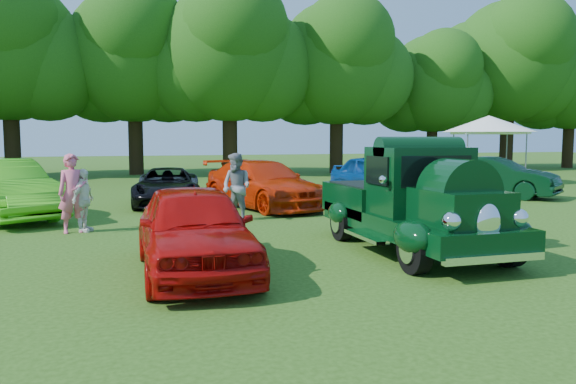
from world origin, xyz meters
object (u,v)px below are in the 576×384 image
object	(u,v)px
spectator_white	(83,200)
back_car_blue	(378,177)
back_car_green	(495,177)
canopy_tent	(489,124)
red_convertible	(194,229)
spectator_grey	(237,187)
back_car_lime	(2,190)
back_car_black	(167,187)
hero_pickup	(412,206)
spectator_pink	(73,193)
back_car_orange	(263,184)

from	to	relation	value
spectator_white	back_car_blue	bearing A→B (deg)	-40.99
spectator_white	back_car_green	bearing A→B (deg)	-50.15
spectator_white	canopy_tent	xyz separation A→B (m)	(17.99, 9.38, 2.09)
red_convertible	spectator_grey	size ratio (longest dim) A/B	2.38
back_car_lime	back_car_black	distance (m)	4.95
hero_pickup	back_car_green	distance (m)	11.32
back_car_green	spectator_pink	distance (m)	15.04
spectator_pink	canopy_tent	bearing A→B (deg)	13.71
back_car_green	canopy_tent	xyz separation A→B (m)	(3.69, 5.48, 2.10)
back_car_black	spectator_grey	size ratio (longest dim) A/B	2.45
back_car_lime	back_car_black	world-z (taller)	back_car_lime
red_convertible	back_car_blue	size ratio (longest dim) A/B	0.92
spectator_pink	red_convertible	bearing A→B (deg)	-78.78
spectator_pink	canopy_tent	size ratio (longest dim) A/B	0.33
back_car_orange	canopy_tent	size ratio (longest dim) A/B	0.92
red_convertible	spectator_grey	bearing A→B (deg)	71.97
spectator_white	canopy_tent	size ratio (longest dim) A/B	0.27
spectator_pink	back_car_blue	bearing A→B (deg)	10.54
back_car_orange	spectator_white	world-z (taller)	spectator_white
back_car_orange	spectator_grey	world-z (taller)	spectator_grey
hero_pickup	back_car_orange	distance (m)	7.49
back_car_black	back_car_blue	xyz separation A→B (m)	(7.44, -0.25, 0.18)
spectator_white	back_car_orange	bearing A→B (deg)	-33.41
back_car_orange	back_car_black	bearing A→B (deg)	136.18
back_car_blue	canopy_tent	size ratio (longest dim) A/B	0.84
back_car_black	back_car_orange	bearing A→B (deg)	-20.16
back_car_lime	spectator_grey	size ratio (longest dim) A/B	2.75
back_car_orange	spectator_white	size ratio (longest dim) A/B	3.43
spectator_pink	spectator_grey	size ratio (longest dim) A/B	1.02
spectator_grey	canopy_tent	world-z (taller)	canopy_tent
back_car_blue	back_car_lime	bearing A→B (deg)	-177.75
back_car_black	canopy_tent	size ratio (longest dim) A/B	0.80
hero_pickup	spectator_pink	bearing A→B (deg)	148.00
back_car_lime	spectator_pink	xyz separation A→B (m)	(2.01, -2.79, 0.11)
back_car_green	spectator_grey	size ratio (longest dim) A/B	2.49
red_convertible	back_car_green	size ratio (longest dim) A/B	0.96
back_car_black	spectator_pink	bearing A→B (deg)	-111.65
hero_pickup	spectator_grey	world-z (taller)	hero_pickup
back_car_lime	back_car_orange	world-z (taller)	back_car_lime
back_car_lime	spectator_grey	distance (m)	6.37
back_car_orange	canopy_tent	distance (m)	14.35
red_convertible	canopy_tent	world-z (taller)	canopy_tent
red_convertible	spectator_white	bearing A→B (deg)	112.79
hero_pickup	back_car_lime	world-z (taller)	hero_pickup
spectator_grey	spectator_white	distance (m)	3.89
spectator_white	canopy_tent	world-z (taller)	canopy_tent
back_car_orange	spectator_grey	distance (m)	2.89
red_convertible	spectator_white	size ratio (longest dim) A/B	2.89
back_car_blue	back_car_green	bearing A→B (deg)	-12.52
back_car_blue	hero_pickup	bearing A→B (deg)	-117.52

